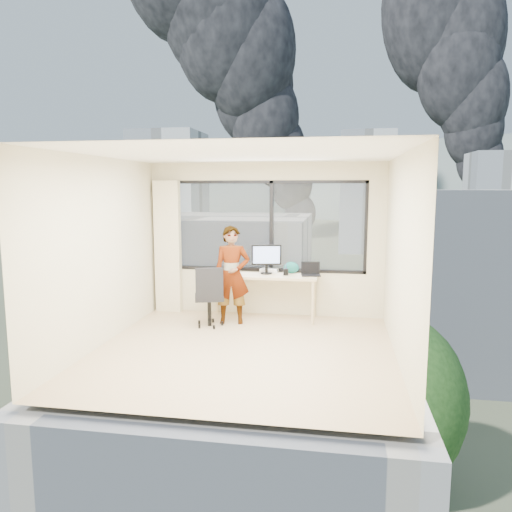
% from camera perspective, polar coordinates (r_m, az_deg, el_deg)
% --- Properties ---
extents(floor, '(4.00, 4.00, 0.01)m').
position_cam_1_polar(floor, '(6.65, -1.47, -11.07)').
color(floor, tan).
rests_on(floor, ground).
extents(ceiling, '(4.00, 4.00, 0.01)m').
position_cam_1_polar(ceiling, '(6.30, -1.55, 11.89)').
color(ceiling, white).
rests_on(ceiling, ground).
extents(wall_front, '(4.00, 0.01, 2.60)m').
position_cam_1_polar(wall_front, '(4.43, -6.52, -3.44)').
color(wall_front, beige).
rests_on(wall_front, ground).
extents(wall_left, '(0.01, 4.00, 2.60)m').
position_cam_1_polar(wall_left, '(7.01, -17.77, 0.47)').
color(wall_left, beige).
rests_on(wall_left, ground).
extents(wall_right, '(0.01, 4.00, 2.60)m').
position_cam_1_polar(wall_right, '(6.28, 16.71, -0.33)').
color(wall_right, beige).
rests_on(wall_right, ground).
extents(window_wall, '(3.30, 0.16, 1.55)m').
position_cam_1_polar(window_wall, '(8.27, 1.50, 3.52)').
color(window_wall, black).
rests_on(window_wall, ground).
extents(curtain, '(0.45, 0.14, 2.30)m').
position_cam_1_polar(curtain, '(8.63, -10.34, 1.07)').
color(curtain, '#F7E4C1').
rests_on(curtain, floor).
extents(desk, '(1.80, 0.60, 0.75)m').
position_cam_1_polar(desk, '(8.12, 0.78, -4.78)').
color(desk, '#D2B68C').
rests_on(desk, floor).
extents(chair, '(0.63, 0.63, 0.99)m').
position_cam_1_polar(chair, '(7.69, -5.54, -4.64)').
color(chair, black).
rests_on(chair, floor).
extents(person, '(0.63, 0.47, 1.58)m').
position_cam_1_polar(person, '(7.78, -2.86, -2.24)').
color(person, '#2D2D33').
rests_on(person, floor).
extents(monitor, '(0.51, 0.21, 0.50)m').
position_cam_1_polar(monitor, '(8.07, 1.23, -0.36)').
color(monitor, black).
rests_on(monitor, desk).
extents(game_console, '(0.31, 0.28, 0.07)m').
position_cam_1_polar(game_console, '(8.25, 1.60, -1.68)').
color(game_console, white).
rests_on(game_console, desk).
extents(laptop, '(0.35, 0.37, 0.20)m').
position_cam_1_polar(laptop, '(7.96, 6.50, -1.61)').
color(laptop, black).
rests_on(laptop, desk).
extents(cellphone, '(0.11, 0.07, 0.01)m').
position_cam_1_polar(cellphone, '(8.04, -4.10, -2.16)').
color(cellphone, black).
rests_on(cellphone, desk).
extents(pen_cup, '(0.09, 0.09, 0.11)m').
position_cam_1_polar(pen_cup, '(7.98, 3.54, -1.89)').
color(pen_cup, black).
rests_on(pen_cup, desk).
extents(handbag, '(0.28, 0.20, 0.20)m').
position_cam_1_polar(handbag, '(8.15, 4.17, -1.37)').
color(handbag, '#0D534C').
rests_on(handbag, desk).
extents(exterior_ground, '(400.00, 400.00, 0.04)m').
position_cam_1_polar(exterior_ground, '(127.20, 9.00, 0.64)').
color(exterior_ground, '#515B3D').
rests_on(exterior_ground, ground).
extents(near_bldg_a, '(16.00, 12.00, 14.00)m').
position_cam_1_polar(near_bldg_a, '(38.69, -6.00, -5.72)').
color(near_bldg_a, beige).
rests_on(near_bldg_a, exterior_ground).
extents(near_bldg_b, '(14.00, 13.00, 16.00)m').
position_cam_1_polar(near_bldg_b, '(46.19, 22.99, -2.79)').
color(near_bldg_b, white).
rests_on(near_bldg_b, exterior_ground).
extents(far_tower_a, '(14.00, 14.00, 28.00)m').
position_cam_1_polar(far_tower_a, '(107.47, -10.14, 6.76)').
color(far_tower_a, silver).
rests_on(far_tower_a, exterior_ground).
extents(far_tower_b, '(13.00, 13.00, 30.00)m').
position_cam_1_polar(far_tower_b, '(126.35, 12.81, 7.32)').
color(far_tower_b, silver).
rests_on(far_tower_b, exterior_ground).
extents(far_tower_c, '(15.00, 15.00, 26.00)m').
position_cam_1_polar(far_tower_c, '(152.62, 26.45, 6.02)').
color(far_tower_c, silver).
rests_on(far_tower_c, exterior_ground).
extents(far_tower_d, '(16.00, 14.00, 22.00)m').
position_cam_1_polar(far_tower_d, '(167.81, -11.84, 6.11)').
color(far_tower_d, silver).
rests_on(far_tower_d, exterior_ground).
extents(hill_a, '(288.00, 216.00, 90.00)m').
position_cam_1_polar(hill_a, '(348.34, -10.79, 5.25)').
color(hill_a, slate).
rests_on(hill_a, exterior_ground).
extents(hill_b, '(300.00, 220.00, 96.00)m').
position_cam_1_polar(hill_b, '(341.18, 26.53, 4.49)').
color(hill_b, slate).
rests_on(hill_b, exterior_ground).
extents(tree_a, '(7.00, 7.00, 8.00)m').
position_cam_1_polar(tree_a, '(35.18, -20.94, -12.75)').
color(tree_a, '#1D4316').
rests_on(tree_a, exterior_ground).
extents(tree_b, '(7.60, 7.60, 9.00)m').
position_cam_1_polar(tree_b, '(26.98, 15.33, -17.90)').
color(tree_b, '#1D4316').
rests_on(tree_b, exterior_ground).
extents(smoke_plume_a, '(40.00, 24.00, 90.00)m').
position_cam_1_polar(smoke_plume_a, '(160.84, 5.77, 21.25)').
color(smoke_plume_a, black).
rests_on(smoke_plume_a, exterior_ground).
extents(smoke_plume_b, '(30.00, 18.00, 70.00)m').
position_cam_1_polar(smoke_plume_b, '(185.86, 27.33, 14.85)').
color(smoke_plume_b, black).
rests_on(smoke_plume_b, exterior_ground).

